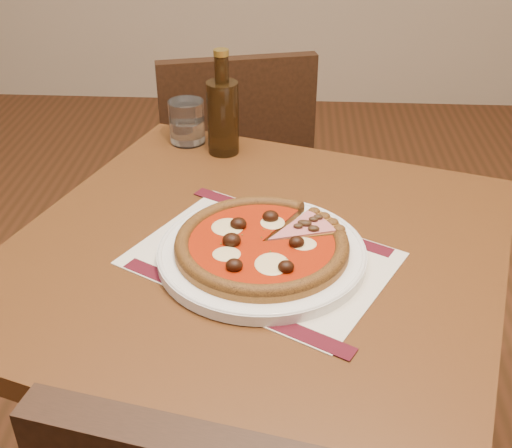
{
  "coord_description": "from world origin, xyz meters",
  "views": [
    {
      "loc": [
        0.91,
        -0.52,
        1.35
      ],
      "look_at": [
        0.85,
        0.4,
        0.78
      ],
      "focal_mm": 45.0,
      "sensor_mm": 36.0,
      "label": 1
    }
  ],
  "objects_px": {
    "chair_far": "(234,172)",
    "pizza": "(262,243)",
    "bottle": "(223,114)",
    "table": "(255,293)",
    "plate": "(262,253)",
    "water_glass": "(187,122)"
  },
  "relations": [
    {
      "from": "table",
      "to": "water_glass",
      "type": "relative_size",
      "value": 10.64
    },
    {
      "from": "pizza",
      "to": "water_glass",
      "type": "height_order",
      "value": "water_glass"
    },
    {
      "from": "chair_far",
      "to": "pizza",
      "type": "relative_size",
      "value": 3.07
    },
    {
      "from": "plate",
      "to": "bottle",
      "type": "bearing_deg",
      "value": 104.48
    },
    {
      "from": "chair_far",
      "to": "bottle",
      "type": "bearing_deg",
      "value": 78.41
    },
    {
      "from": "table",
      "to": "water_glass",
      "type": "distance_m",
      "value": 0.47
    },
    {
      "from": "bottle",
      "to": "table",
      "type": "bearing_deg",
      "value": -75.93
    },
    {
      "from": "pizza",
      "to": "bottle",
      "type": "xyz_separation_m",
      "value": [
        -0.1,
        0.4,
        0.06
      ]
    },
    {
      "from": "plate",
      "to": "water_glass",
      "type": "distance_m",
      "value": 0.48
    },
    {
      "from": "plate",
      "to": "water_glass",
      "type": "height_order",
      "value": "water_glass"
    },
    {
      "from": "water_glass",
      "to": "bottle",
      "type": "relative_size",
      "value": 0.43
    },
    {
      "from": "plate",
      "to": "water_glass",
      "type": "xyz_separation_m",
      "value": [
        -0.19,
        0.44,
        0.04
      ]
    },
    {
      "from": "water_glass",
      "to": "table",
      "type": "bearing_deg",
      "value": -66.63
    },
    {
      "from": "water_glass",
      "to": "chair_far",
      "type": "bearing_deg",
      "value": 79.79
    },
    {
      "from": "pizza",
      "to": "bottle",
      "type": "distance_m",
      "value": 0.42
    },
    {
      "from": "chair_far",
      "to": "pizza",
      "type": "height_order",
      "value": "chair_far"
    },
    {
      "from": "plate",
      "to": "bottle",
      "type": "xyz_separation_m",
      "value": [
        -0.1,
        0.4,
        0.08
      ]
    },
    {
      "from": "chair_far",
      "to": "pizza",
      "type": "xyz_separation_m",
      "value": [
        0.12,
        -0.8,
        0.29
      ]
    },
    {
      "from": "plate",
      "to": "pizza",
      "type": "xyz_separation_m",
      "value": [
        -0.0,
        -0.0,
        0.02
      ]
    },
    {
      "from": "chair_far",
      "to": "water_glass",
      "type": "relative_size",
      "value": 9.09
    },
    {
      "from": "water_glass",
      "to": "bottle",
      "type": "xyz_separation_m",
      "value": [
        0.09,
        -0.05,
        0.04
      ]
    },
    {
      "from": "pizza",
      "to": "water_glass",
      "type": "bearing_deg",
      "value": 112.9
    }
  ]
}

